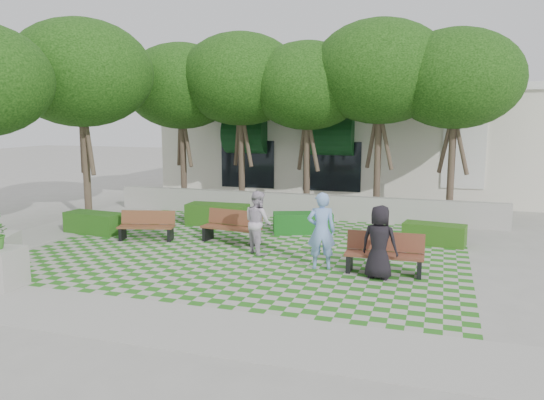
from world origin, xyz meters
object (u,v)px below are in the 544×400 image
(hedge_west, at_px, (94,223))
(hedge_midleft, at_px, (217,215))
(hedge_east, at_px, (434,234))
(hedge_midright, at_px, (303,223))
(bench_east, at_px, (384,254))
(bench_mid, at_px, (232,227))
(person_dark, at_px, (379,242))
(bench_west, at_px, (147,226))
(person_white, at_px, (258,222))
(person_blue, at_px, (321,231))

(hedge_west, bearing_deg, hedge_midleft, 35.81)
(hedge_east, distance_m, hedge_midright, 4.17)
(bench_east, height_order, hedge_east, bench_east)
(bench_mid, xyz_separation_m, hedge_midright, (1.72, 1.93, -0.13))
(bench_east, xyz_separation_m, hedge_west, (-9.61, 1.67, -0.14))
(person_dark, bearing_deg, hedge_west, -1.08)
(bench_east, xyz_separation_m, hedge_east, (1.11, 3.45, -0.16))
(hedge_east, bearing_deg, hedge_midright, 175.57)
(hedge_midleft, relative_size, hedge_west, 1.10)
(bench_west, bearing_deg, person_white, -21.21)
(bench_west, height_order, hedge_midright, bench_west)
(hedge_midright, distance_m, hedge_midleft, 3.22)
(person_white, bearing_deg, hedge_midleft, -8.88)
(bench_east, xyz_separation_m, hedge_midright, (-3.04, 3.78, -0.14))
(hedge_midright, relative_size, hedge_west, 0.98)
(hedge_east, relative_size, hedge_midright, 0.94)
(bench_mid, relative_size, person_dark, 1.09)
(bench_east, bearing_deg, person_white, 165.39)
(hedge_west, distance_m, person_blue, 8.26)
(hedge_midright, bearing_deg, person_blue, -69.10)
(hedge_east, distance_m, person_dark, 4.14)
(bench_east, xyz_separation_m, person_white, (-3.58, 0.87, 0.41))
(bench_west, height_order, hedge_midleft, bench_west)
(person_blue, distance_m, person_dark, 1.53)
(bench_west, distance_m, person_blue, 6.06)
(person_dark, bearing_deg, hedge_midright, -43.53)
(bench_mid, relative_size, hedge_midleft, 0.89)
(hedge_west, distance_m, person_dark, 9.78)
(hedge_west, distance_m, person_white, 6.10)
(hedge_midright, xyz_separation_m, person_dark, (2.96, -4.25, 0.55))
(bench_east, bearing_deg, bench_west, 168.71)
(hedge_midleft, relative_size, person_dark, 1.22)
(hedge_midleft, distance_m, person_blue, 6.31)
(hedge_west, xyz_separation_m, person_white, (6.03, -0.80, 0.55))
(hedge_midright, distance_m, person_dark, 5.21)
(hedge_west, height_order, person_blue, person_blue)
(bench_west, relative_size, person_dark, 1.02)
(hedge_midleft, bearing_deg, hedge_east, -4.97)
(bench_mid, bearing_deg, person_blue, -23.77)
(hedge_midright, bearing_deg, hedge_west, -162.19)
(hedge_midleft, xyz_separation_m, person_white, (2.66, -3.23, 0.51))
(person_dark, relative_size, person_white, 0.99)
(bench_west, relative_size, hedge_midleft, 0.83)
(hedge_west, bearing_deg, person_dark, -12.66)
(bench_west, relative_size, hedge_east, 1.00)
(bench_west, relative_size, person_blue, 0.92)
(person_white, bearing_deg, person_blue, -163.91)
(bench_west, distance_m, person_white, 3.90)
(bench_east, height_order, person_blue, person_blue)
(person_white, bearing_deg, hedge_east, -109.49)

